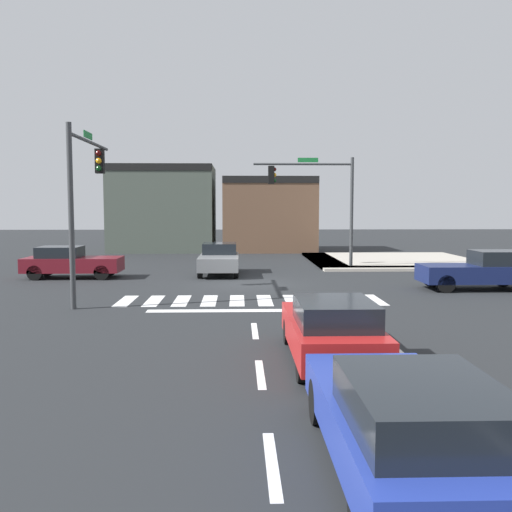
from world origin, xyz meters
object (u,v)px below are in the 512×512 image
car_gray (219,259)px  car_navy (481,270)px  car_blue (407,422)px  traffic_signal_southwest (85,182)px  car_red (331,329)px  car_maroon (70,262)px  traffic_signal_northeast (317,191)px

car_gray → car_navy: car_navy is taller
car_gray → car_blue: bearing=8.0°
traffic_signal_southwest → car_blue: size_ratio=1.27×
traffic_signal_southwest → car_blue: bearing=-151.4°
car_gray → car_red: bearing=10.3°
car_navy → car_red: bearing=53.5°
car_blue → car_navy: (7.76, 15.89, 0.06)m
car_maroon → car_blue: (9.99, -20.20, -0.02)m
car_blue → car_gray: size_ratio=1.12×
traffic_signal_southwest → car_navy: bearing=-81.9°
car_maroon → car_blue: 22.53m
car_red → car_navy: size_ratio=1.02×
car_red → traffic_signal_southwest: bearing=41.4°
traffic_signal_northeast → car_blue: size_ratio=1.26×
traffic_signal_southwest → car_maroon: (-2.50, 6.48, -3.49)m
traffic_signal_northeast → car_maroon: 13.20m
traffic_signal_southwest → car_maroon: 7.77m
car_maroon → car_blue: bearing=-63.7°
car_red → car_maroon: bearing=33.7°
car_maroon → car_navy: 18.26m
car_red → car_blue: (0.06, -5.30, 0.02)m
car_maroon → traffic_signal_northeast: bearing=17.5°
car_red → car_gray: (-2.96, 16.26, 0.04)m
traffic_signal_southwest → car_gray: 9.66m
traffic_signal_southwest → car_maroon: size_ratio=1.36×
traffic_signal_southwest → car_maroon: traffic_signal_southwest is taller
traffic_signal_southwest → car_blue: (7.48, -13.72, -3.51)m
car_navy → traffic_signal_northeast: bearing=-55.5°
traffic_signal_northeast → car_navy: traffic_signal_northeast is taller
traffic_signal_northeast → car_red: 19.19m
car_maroon → car_gray: 7.09m
car_blue → car_gray: 21.77m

